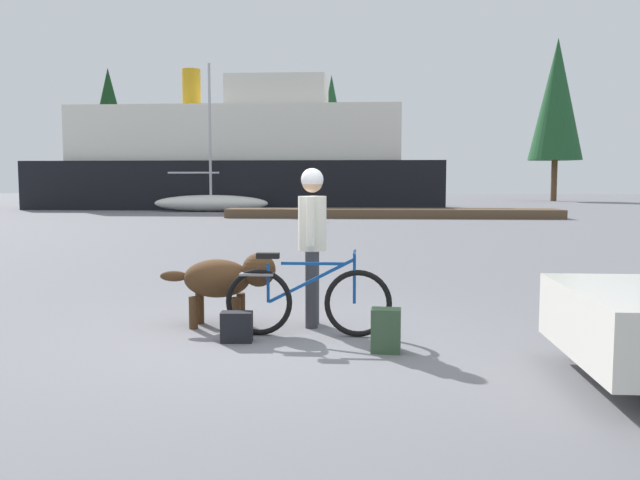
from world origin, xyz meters
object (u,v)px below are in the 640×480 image
at_px(ferry_boat, 241,160).
at_px(sailboat_moored, 211,202).
at_px(handbag_pannier, 237,327).
at_px(backpack, 386,330).
at_px(person_cyclist, 312,230).
at_px(bicycle, 307,300).
at_px(dog, 226,278).

xyz_separation_m(ferry_boat, sailboat_moored, (-0.78, -4.71, -2.42)).
bearing_deg(sailboat_moored, handbag_pannier, -76.03).
bearing_deg(backpack, ferry_boat, 103.13).
height_order(person_cyclist, sailboat_moored, sailboat_moored).
bearing_deg(bicycle, ferry_boat, 102.01).
xyz_separation_m(bicycle, ferry_boat, (-7.00, 32.90, 2.54)).
distance_m(person_cyclist, ferry_boat, 33.20).
bearing_deg(ferry_boat, bicycle, -77.99).
distance_m(dog, backpack, 2.07).
height_order(handbag_pannier, ferry_boat, ferry_boat).
relative_size(ferry_boat, sailboat_moored, 3.05).
bearing_deg(handbag_pannier, ferry_boat, 100.75).
bearing_deg(dog, ferry_boat, 100.53).
bearing_deg(ferry_boat, dog, -79.47).
relative_size(backpack, handbag_pannier, 1.33).
bearing_deg(handbag_pannier, backpack, -11.22).
relative_size(bicycle, ferry_boat, 0.07).
distance_m(bicycle, person_cyclist, 0.86).
distance_m(bicycle, dog, 1.05).
distance_m(bicycle, backpack, 1.03).
relative_size(dog, ferry_boat, 0.05).
bearing_deg(dog, backpack, -29.52).
bearing_deg(backpack, person_cyclist, 125.87).
xyz_separation_m(person_cyclist, sailboat_moored, (-7.80, 27.70, -0.58)).
relative_size(bicycle, person_cyclist, 0.99).
height_order(bicycle, dog, bicycle).
height_order(dog, handbag_pannier, dog).
distance_m(bicycle, ferry_boat, 33.73).
bearing_deg(bicycle, sailboat_moored, 105.43).
bearing_deg(person_cyclist, bicycle, -91.91).
bearing_deg(backpack, handbag_pannier, 168.78).
height_order(bicycle, sailboat_moored, sailboat_moored).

